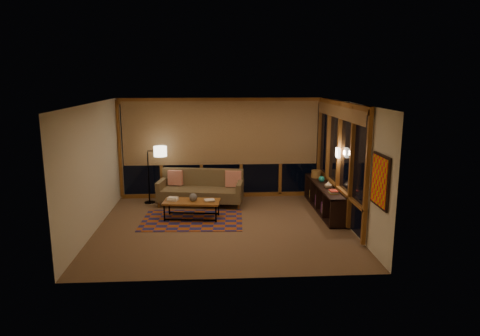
{
  "coord_description": "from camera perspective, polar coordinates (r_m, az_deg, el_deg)",
  "views": [
    {
      "loc": [
        -0.17,
        -8.96,
        3.22
      ],
      "look_at": [
        0.38,
        0.23,
        1.27
      ],
      "focal_mm": 32.0,
      "sensor_mm": 36.0,
      "label": 1
    }
  ],
  "objects": [
    {
      "name": "book_stack_b",
      "position": [
        9.9,
        -4.1,
        -4.31
      ],
      "size": [
        0.25,
        0.21,
        0.04
      ],
      "primitive_type": null,
      "rotation": [
        0.0,
        0.0,
        0.16
      ],
      "color": "white",
      "rests_on": "coffee_table"
    },
    {
      "name": "shelf_book_stack",
      "position": [
        9.88,
        12.34,
        -3.15
      ],
      "size": [
        0.21,
        0.25,
        0.07
      ],
      "primitive_type": null,
      "rotation": [
        0.0,
        0.0,
        0.23
      ],
      "color": "white",
      "rests_on": "bookshelf"
    },
    {
      "name": "vase",
      "position": [
        10.29,
        11.68,
        -2.19
      ],
      "size": [
        0.18,
        0.18,
        0.18
      ],
      "primitive_type": "imported",
      "rotation": [
        0.0,
        0.0,
        -0.06
      ],
      "color": "tan",
      "rests_on": "bookshelf"
    },
    {
      "name": "basket",
      "position": [
        11.35,
        10.13,
        -0.78
      ],
      "size": [
        0.3,
        0.3,
        0.19
      ],
      "primitive_type": "cylinder",
      "rotation": [
        0.0,
        0.0,
        0.19
      ],
      "color": "brown",
      "rests_on": "bookshelf"
    },
    {
      "name": "bookshelf",
      "position": [
        10.71,
        11.13,
        -3.93
      ],
      "size": [
        0.4,
        2.64,
        0.66
      ],
      "primitive_type": null,
      "color": "black",
      "rests_on": "floor"
    },
    {
      "name": "sofa",
      "position": [
        11.02,
        -5.26,
        -2.72
      ],
      "size": [
        2.24,
        1.19,
        0.87
      ],
      "primitive_type": null,
      "rotation": [
        0.0,
        0.0,
        -0.16
      ],
      "color": "brown",
      "rests_on": "floor"
    },
    {
      "name": "ceiling",
      "position": [
        8.98,
        -2.35,
        8.63
      ],
      "size": [
        5.5,
        5.0,
        0.01
      ],
      "primitive_type": "cube",
      "color": "white",
      "rests_on": "walls"
    },
    {
      "name": "pillow_right",
      "position": [
        11.06,
        -0.9,
        -1.5
      ],
      "size": [
        0.42,
        0.16,
        0.42
      ],
      "primitive_type": null,
      "rotation": [
        0.0,
        0.0,
        -0.04
      ],
      "color": "red",
      "rests_on": "sofa"
    },
    {
      "name": "floor",
      "position": [
        9.53,
        -2.21,
        -7.81
      ],
      "size": [
        5.5,
        5.0,
        0.01
      ],
      "primitive_type": "cube",
      "color": "brown",
      "rests_on": "ground"
    },
    {
      "name": "book_stack_a",
      "position": [
        10.06,
        -8.95,
        -4.11
      ],
      "size": [
        0.26,
        0.23,
        0.06
      ],
      "primitive_type": null,
      "rotation": [
        0.0,
        0.0,
        -0.26
      ],
      "color": "white",
      "rests_on": "coffee_table"
    },
    {
      "name": "area_rug",
      "position": [
        9.98,
        -6.39,
        -6.92
      ],
      "size": [
        2.36,
        1.64,
        0.01
      ],
      "primitive_type": "cube",
      "rotation": [
        0.0,
        0.0,
        -0.05
      ],
      "color": "#954212",
      "rests_on": "floor"
    },
    {
      "name": "coffee_table",
      "position": [
        10.03,
        -6.43,
        -5.56
      ],
      "size": [
        1.35,
        0.74,
        0.43
      ],
      "primitive_type": null,
      "rotation": [
        0.0,
        0.0,
        -0.12
      ],
      "color": "brown",
      "rests_on": "floor"
    },
    {
      "name": "teal_bowl",
      "position": [
        10.88,
        10.83,
        -1.45
      ],
      "size": [
        0.18,
        0.18,
        0.15
      ],
      "primitive_type": "sphere",
      "rotation": [
        0.0,
        0.0,
        -0.21
      ],
      "color": "#1A8373",
      "rests_on": "bookshelf"
    },
    {
      "name": "pillow_left",
      "position": [
        11.29,
        -8.61,
        -1.45
      ],
      "size": [
        0.4,
        0.22,
        0.38
      ],
      "primitive_type": null,
      "rotation": [
        0.0,
        0.0,
        -0.25
      ],
      "color": "red",
      "rests_on": "sofa"
    },
    {
      "name": "window_wall_back",
      "position": [
        11.55,
        -2.53,
        2.63
      ],
      "size": [
        5.3,
        0.16,
        2.6
      ],
      "primitive_type": null,
      "color": "brown",
      "rests_on": "walls"
    },
    {
      "name": "floor_lamp",
      "position": [
        11.33,
        -12.11,
        -0.86
      ],
      "size": [
        0.58,
        0.45,
        1.52
      ],
      "primitive_type": null,
      "rotation": [
        0.0,
        0.0,
        -0.27
      ],
      "color": "black",
      "rests_on": "floor"
    },
    {
      "name": "ceramic_pot",
      "position": [
        9.94,
        -6.26,
        -3.87
      ],
      "size": [
        0.24,
        0.24,
        0.19
      ],
      "primitive_type": "sphere",
      "rotation": [
        0.0,
        0.0,
        -0.38
      ],
      "color": "black",
      "rests_on": "coffee_table"
    },
    {
      "name": "wall_art",
      "position": [
        7.88,
        18.15,
        -1.64
      ],
      "size": [
        0.06,
        0.74,
        0.94
      ],
      "primitive_type": null,
      "color": "red",
      "rests_on": "walls"
    },
    {
      "name": "window_wall_right",
      "position": [
        10.15,
        12.95,
        1.04
      ],
      "size": [
        0.16,
        3.7,
        2.6
      ],
      "primitive_type": null,
      "color": "brown",
      "rests_on": "walls"
    },
    {
      "name": "wall_sconce",
      "position": [
        9.96,
        12.91,
        2.0
      ],
      "size": [
        0.12,
        0.18,
        0.22
      ],
      "primitive_type": null,
      "color": "white",
      "rests_on": "walls"
    },
    {
      "name": "walls",
      "position": [
        9.16,
        -2.28,
        0.16
      ],
      "size": [
        5.51,
        5.01,
        2.7
      ],
      "color": "beige",
      "rests_on": "floor"
    }
  ]
}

